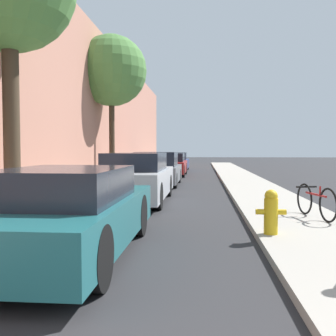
% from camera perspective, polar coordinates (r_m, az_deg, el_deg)
% --- Properties ---
extents(ground_plane, '(120.00, 120.00, 0.00)m').
position_cam_1_polar(ground_plane, '(15.63, 1.32, -2.79)').
color(ground_plane, '#28282B').
extents(sidewalk_left, '(2.00, 52.00, 0.12)m').
position_cam_1_polar(sidewalk_left, '(16.08, -9.06, -2.46)').
color(sidewalk_left, '#9E998E').
rests_on(sidewalk_left, ground).
extents(sidewalk_right, '(2.00, 52.00, 0.12)m').
position_cam_1_polar(sidewalk_right, '(15.71, 11.95, -2.60)').
color(sidewalk_right, '#9E998E').
rests_on(sidewalk_right, ground).
extents(building_facade_left, '(0.70, 52.00, 7.18)m').
position_cam_1_polar(building_facade_left, '(16.53, -13.76, 9.90)').
color(building_facade_left, tan).
rests_on(building_facade_left, ground).
extents(parked_car_teal, '(1.74, 4.35, 1.25)m').
position_cam_1_polar(parked_car_teal, '(5.69, -14.29, -6.36)').
color(parked_car_teal, black).
rests_on(parked_car_teal, ground).
extents(parked_car_silver, '(1.72, 4.62, 1.40)m').
position_cam_1_polar(parked_car_silver, '(11.16, -4.56, -1.52)').
color(parked_car_silver, black).
rests_on(parked_car_silver, ground).
extents(parked_car_grey, '(1.83, 4.16, 1.39)m').
position_cam_1_polar(parked_car_grey, '(16.38, -1.61, -0.25)').
color(parked_car_grey, black).
rests_on(parked_car_grey, ground).
extents(parked_car_red, '(1.72, 4.43, 1.29)m').
position_cam_1_polar(parked_car_red, '(22.28, 0.40, 0.48)').
color(parked_car_red, black).
rests_on(parked_car_red, ground).
extents(parked_car_navy, '(1.91, 4.33, 1.29)m').
position_cam_1_polar(parked_car_navy, '(27.90, 0.97, 0.91)').
color(parked_car_navy, black).
rests_on(parked_car_navy, ground).
extents(street_tree_far, '(3.28, 3.28, 6.67)m').
position_cam_1_polar(street_tree_far, '(18.84, -8.24, 13.79)').
color(street_tree_far, '#423323').
rests_on(street_tree_far, sidewalk_left).
extents(fire_hydrant, '(0.49, 0.22, 0.73)m').
position_cam_1_polar(fire_hydrant, '(6.63, 14.76, -6.11)').
color(fire_hydrant, gold).
rests_on(fire_hydrant, sidewalk_right).
extents(bicycle, '(0.49, 1.60, 0.66)m').
position_cam_1_polar(bicycle, '(8.42, 20.68, -4.56)').
color(bicycle, black).
rests_on(bicycle, sidewalk_right).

